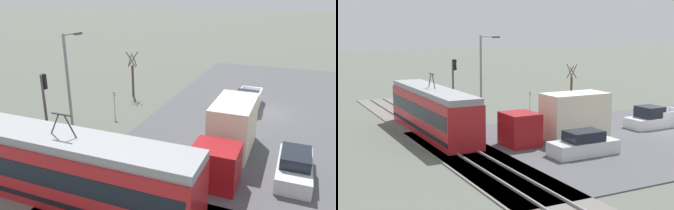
% 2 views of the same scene
% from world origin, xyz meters
% --- Properties ---
extents(ground_plane, '(320.00, 320.00, 0.00)m').
position_xyz_m(ground_plane, '(0.00, 0.00, 0.00)').
color(ground_plane, '#565B51').
extents(road_surface, '(18.39, 37.91, 0.08)m').
position_xyz_m(road_surface, '(0.00, 0.00, 0.04)').
color(road_surface, '#4C4C51').
rests_on(road_surface, ground).
extents(light_rail_tram, '(13.85, 2.69, 4.67)m').
position_xyz_m(light_rail_tram, '(7.98, 16.90, 1.80)').
color(light_rail_tram, '#B21E23').
rests_on(light_rail_tram, ground).
extents(box_truck, '(2.53, 8.17, 3.39)m').
position_xyz_m(box_truck, '(1.42, 9.27, 1.64)').
color(box_truck, maroon).
rests_on(box_truck, ground).
extents(pickup_truck, '(2.03, 5.31, 1.77)m').
position_xyz_m(pickup_truck, '(1.77, -0.27, 0.75)').
color(pickup_truck, silver).
rests_on(pickup_truck, ground).
extents(sedan_car_0, '(1.88, 4.59, 1.57)m').
position_xyz_m(sedan_car_0, '(-2.62, 10.33, 0.73)').
color(sedan_car_0, silver).
rests_on(sedan_car_0, ground).
extents(traffic_light_pole, '(0.28, 0.47, 5.49)m').
position_xyz_m(traffic_light_pole, '(12.12, 13.49, 3.54)').
color(traffic_light_pole, '#47474C').
rests_on(traffic_light_pole, ground).
extents(street_tree, '(1.09, 0.90, 4.57)m').
position_xyz_m(street_tree, '(13.21, 0.08, 2.08)').
color(street_tree, brown).
rests_on(street_tree, ground).
extents(street_lamp_near_crossing, '(0.36, 1.95, 7.56)m').
position_xyz_m(street_lamp_near_crossing, '(12.57, 10.44, 4.40)').
color(street_lamp_near_crossing, gray).
rests_on(street_lamp_near_crossing, ground).
extents(no_parking_sign, '(0.32, 0.08, 2.24)m').
position_xyz_m(no_parking_sign, '(11.94, 5.80, 1.37)').
color(no_parking_sign, gray).
rests_on(no_parking_sign, ground).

